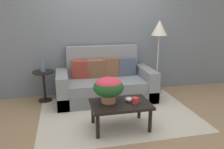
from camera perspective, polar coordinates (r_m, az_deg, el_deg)
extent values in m
plane|color=#997A56|center=(3.99, 1.38, -9.80)|extent=(14.00, 14.00, 0.00)
cube|color=slate|center=(4.81, -2.15, 12.67)|extent=(6.40, 0.12, 2.94)
cube|color=beige|center=(3.97, 1.44, -9.83)|extent=(2.62, 1.92, 0.01)
cube|color=slate|center=(4.53, -1.53, -5.02)|extent=(1.90, 0.91, 0.23)
cube|color=gray|center=(4.44, -1.49, -2.55)|extent=(1.47, 0.81, 0.19)
cube|color=gray|center=(4.74, -2.45, 2.33)|extent=(1.47, 0.16, 0.83)
cube|color=gray|center=(4.39, -12.41, -3.47)|extent=(0.21, 0.91, 0.61)
cube|color=gray|center=(4.70, 8.60, -2.04)|extent=(0.21, 0.91, 0.61)
cube|color=brown|center=(4.55, -4.03, 1.51)|extent=(0.37, 0.22, 0.38)
cube|color=#4C5670|center=(4.70, 3.71, 1.96)|extent=(0.38, 0.19, 0.37)
cube|color=brown|center=(4.62, 0.12, 1.87)|extent=(0.39, 0.17, 0.39)
cube|color=#93382D|center=(4.53, -7.86, 1.29)|extent=(0.38, 0.21, 0.37)
cylinder|color=black|center=(3.18, -3.63, -13.07)|extent=(0.05, 0.05, 0.36)
cylinder|color=black|center=(3.37, 9.61, -11.55)|extent=(0.05, 0.05, 0.36)
cylinder|color=black|center=(3.59, -4.85, -9.58)|extent=(0.05, 0.05, 0.36)
cylinder|color=black|center=(3.76, 6.90, -8.46)|extent=(0.05, 0.05, 0.36)
cube|color=black|center=(3.37, 2.15, -7.51)|extent=(0.88, 0.58, 0.04)
cylinder|color=black|center=(4.70, -16.50, -6.28)|extent=(0.26, 0.26, 0.03)
cylinder|color=black|center=(4.60, -16.77, -2.91)|extent=(0.05, 0.05, 0.56)
cylinder|color=black|center=(4.52, -17.06, 0.62)|extent=(0.41, 0.41, 0.03)
cylinder|color=#B2B2B7|center=(5.02, 11.06, -4.49)|extent=(0.35, 0.35, 0.03)
cylinder|color=#B2B2B7|center=(4.85, 11.43, 2.50)|extent=(0.03, 0.03, 1.22)
cone|color=beige|center=(4.74, 11.92, 11.53)|extent=(0.32, 0.32, 0.30)
cylinder|color=#A36B4C|center=(3.36, -0.87, -5.89)|extent=(0.22, 0.22, 0.14)
ellipsoid|color=#1E5123|center=(3.30, -0.88, -3.28)|extent=(0.45, 0.45, 0.28)
ellipsoid|color=#DB384C|center=(3.28, -0.89, -2.13)|extent=(0.38, 0.38, 0.15)
cylinder|color=red|center=(3.34, 5.86, -6.55)|extent=(0.10, 0.10, 0.09)
torus|color=red|center=(3.36, 6.84, -6.45)|extent=(0.06, 0.01, 0.06)
cylinder|color=silver|center=(3.42, 4.32, -6.62)|extent=(0.05, 0.05, 0.02)
ellipsoid|color=silver|center=(3.41, 4.33, -6.21)|extent=(0.12, 0.12, 0.06)
cylinder|color=slate|center=(4.48, -17.14, 1.78)|extent=(0.09, 0.09, 0.17)
cylinder|color=slate|center=(4.46, -17.25, 3.17)|extent=(0.04, 0.04, 0.06)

